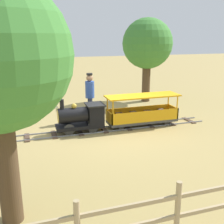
% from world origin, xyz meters
% --- Properties ---
extents(ground_plane, '(60.00, 60.00, 0.00)m').
position_xyz_m(ground_plane, '(0.00, 0.00, 0.00)').
color(ground_plane, '#A38C51').
extents(track, '(0.67, 6.05, 0.04)m').
position_xyz_m(track, '(0.00, -0.15, 0.02)').
color(track, gray).
rests_on(track, ground_plane).
extents(locomotive, '(0.63, 1.45, 1.01)m').
position_xyz_m(locomotive, '(0.00, 0.89, 0.49)').
color(locomotive, black).
rests_on(locomotive, ground_plane).
extents(passenger_car, '(0.73, 2.35, 0.97)m').
position_xyz_m(passenger_car, '(0.00, -1.05, 0.42)').
color(passenger_car, '#3F3F3F').
rests_on(passenger_car, ground_plane).
extents(conductor_person, '(0.30, 0.30, 1.62)m').
position_xyz_m(conductor_person, '(1.08, 0.39, 0.96)').
color(conductor_person, '#282D47').
rests_on(conductor_person, ground_plane).
extents(oak_tree_far, '(2.11, 2.11, 3.54)m').
position_xyz_m(oak_tree_far, '(3.14, -2.62, 2.45)').
color(oak_tree_far, '#4C3823').
rests_on(oak_tree_far, ground_plane).
extents(fence_section, '(0.08, 7.13, 0.90)m').
position_xyz_m(fence_section, '(-4.79, -0.15, 0.48)').
color(fence_section, tan).
rests_on(fence_section, ground_plane).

